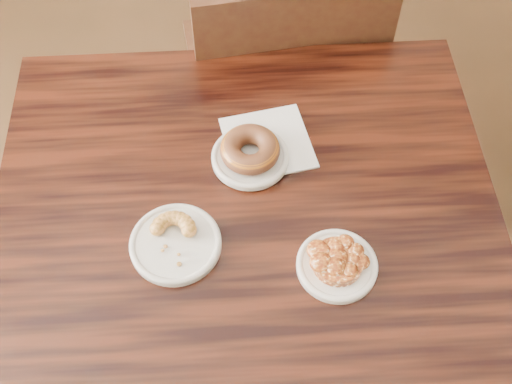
# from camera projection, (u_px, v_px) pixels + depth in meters

# --- Properties ---
(cafe_table) EXTENTS (1.07, 1.07, 0.75)m
(cafe_table) POSITION_uv_depth(u_px,v_px,m) (249.00, 312.00, 1.50)
(cafe_table) COLOR black
(cafe_table) RESTS_ON floor
(chair_far) EXTENTS (0.61, 0.61, 0.90)m
(chair_far) POSITION_uv_depth(u_px,v_px,m) (274.00, 70.00, 1.83)
(chair_far) COLOR black
(chair_far) RESTS_ON floor
(napkin) EXTENTS (0.21, 0.21, 0.00)m
(napkin) POSITION_uv_depth(u_px,v_px,m) (268.00, 143.00, 1.30)
(napkin) COLOR white
(napkin) RESTS_ON cafe_table
(plate_donut) EXTENTS (0.15, 0.15, 0.01)m
(plate_donut) POSITION_uv_depth(u_px,v_px,m) (250.00, 158.00, 1.27)
(plate_donut) COLOR silver
(plate_donut) RESTS_ON napkin
(plate_cruller) EXTENTS (0.17, 0.17, 0.01)m
(plate_cruller) POSITION_uv_depth(u_px,v_px,m) (176.00, 244.00, 1.17)
(plate_cruller) COLOR silver
(plate_cruller) RESTS_ON cafe_table
(plate_fritter) EXTENTS (0.15, 0.15, 0.01)m
(plate_fritter) POSITION_uv_depth(u_px,v_px,m) (337.00, 266.00, 1.14)
(plate_fritter) COLOR white
(plate_fritter) RESTS_ON cafe_table
(glazed_donut) EXTENTS (0.12, 0.12, 0.04)m
(glazed_donut) POSITION_uv_depth(u_px,v_px,m) (250.00, 149.00, 1.25)
(glazed_donut) COLOR #885513
(glazed_donut) RESTS_ON plate_donut
(apple_fritter) EXTENTS (0.13, 0.13, 0.03)m
(apple_fritter) POSITION_uv_depth(u_px,v_px,m) (338.00, 260.00, 1.12)
(apple_fritter) COLOR #4A1707
(apple_fritter) RESTS_ON plate_fritter
(cruller_fragment) EXTENTS (0.10, 0.10, 0.03)m
(cruller_fragment) POSITION_uv_depth(u_px,v_px,m) (174.00, 239.00, 1.15)
(cruller_fragment) COLOR brown
(cruller_fragment) RESTS_ON plate_cruller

